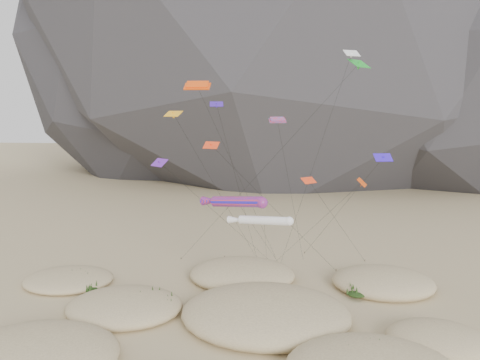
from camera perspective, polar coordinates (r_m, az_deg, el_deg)
name	(u,v)px	position (r m, az deg, el deg)	size (l,w,h in m)	color
ground	(245,341)	(45.99, 0.56, -19.07)	(500.00, 500.00, 0.00)	#CCB789
dunes	(237,319)	(48.54, -0.37, -16.56)	(51.00, 37.75, 3.79)	#CCB789
dune_grass	(234,315)	(49.08, -0.70, -16.13)	(41.34, 29.61, 1.47)	black
kite_stakes	(277,260)	(67.57, 4.54, -9.75)	(26.30, 7.45, 0.30)	#3F2D1E
rainbow_tube_kite	(235,202)	(51.93, -0.64, -2.66)	(9.35, 13.79, 12.22)	red
white_tube_kite	(261,220)	(50.02, 2.61, -4.95)	(7.31, 19.38, 10.41)	silver
orange_parafoil	(198,88)	(53.87, -5.12, 11.15)	(10.08, 14.12, 24.59)	#E8460C
multi_parafoil	(278,123)	(54.15, 4.66, 6.93)	(4.65, 12.25, 20.56)	#FF1A1A
delta_kites	(285,130)	(52.86, 5.53, 6.14)	(26.24, 21.02, 27.82)	#661EB1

